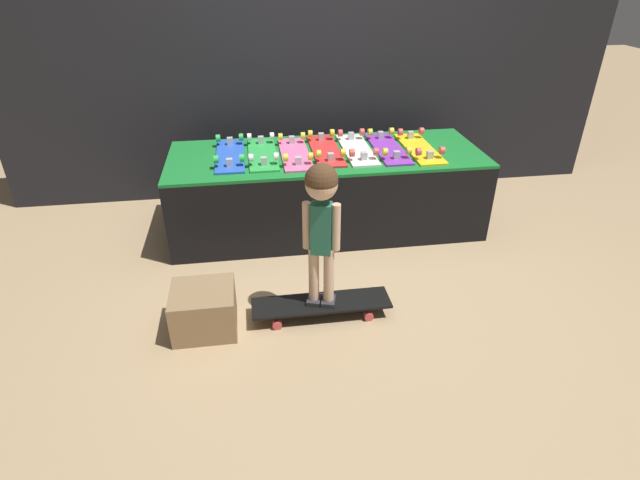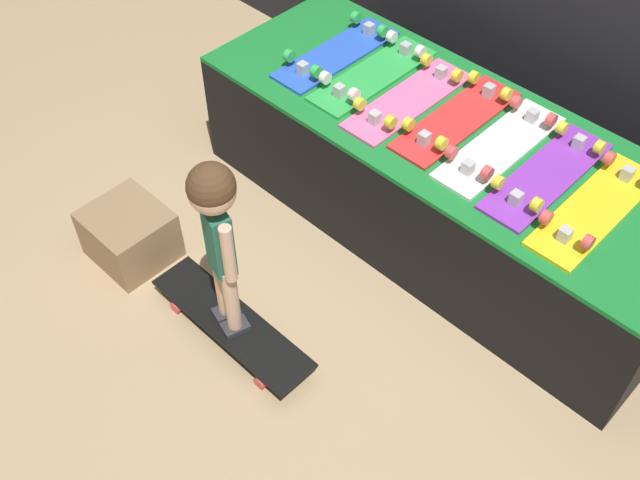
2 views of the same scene
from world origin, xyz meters
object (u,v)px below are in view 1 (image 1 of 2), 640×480
child (321,210)px  storage_box (204,310)px  skateboard_pink_on_rack (295,153)px  skateboard_yellow_on_rack (419,147)px  skateboard_white_on_rack (357,148)px  skateboard_green_on_rack (262,153)px  skateboard_on_floor (321,304)px  skateboard_purple_on_rack (388,147)px  skateboard_blue_on_rack (230,154)px  skateboard_red_on_rack (326,149)px

child → storage_box: 0.84m
skateboard_pink_on_rack → skateboard_yellow_on_rack: same height
skateboard_pink_on_rack → skateboard_white_on_rack: (0.44, 0.02, 0.00)m
storage_box → child: bearing=1.5°
skateboard_green_on_rack → skateboard_pink_on_rack: same height
skateboard_on_floor → storage_box: (-0.64, -0.02, 0.05)m
child → storage_box: (-0.64, -0.02, -0.54)m
skateboard_green_on_rack → storage_box: bearing=-109.6°
skateboard_white_on_rack → skateboard_purple_on_rack: (0.22, -0.01, 0.00)m
skateboard_blue_on_rack → skateboard_pink_on_rack: size_ratio=1.00×
skateboard_on_floor → skateboard_green_on_rack: bearing=102.8°
skateboard_blue_on_rack → skateboard_on_floor: skateboard_blue_on_rack is taller
skateboard_pink_on_rack → skateboard_white_on_rack: same height
skateboard_pink_on_rack → child: (0.03, -1.06, 0.08)m
skateboard_green_on_rack → storage_box: skateboard_green_on_rack is taller
skateboard_purple_on_rack → child: 1.25m
skateboard_green_on_rack → skateboard_white_on_rack: 0.67m
skateboard_red_on_rack → skateboard_on_floor: bearing=-100.2°
skateboard_green_on_rack → skateboard_yellow_on_rack: size_ratio=1.00×
skateboard_red_on_rack → skateboard_white_on_rack: bearing=-3.8°
skateboard_blue_on_rack → skateboard_yellow_on_rack: 1.34m
skateboard_pink_on_rack → skateboard_on_floor: skateboard_pink_on_rack is taller
skateboard_yellow_on_rack → skateboard_on_floor: bearing=-129.7°
skateboard_green_on_rack → skateboard_red_on_rack: (0.44, 0.01, 0.00)m
skateboard_pink_on_rack → skateboard_on_floor: (0.03, -1.06, -0.52)m
skateboard_purple_on_rack → child: (-0.64, -1.07, 0.08)m
skateboard_white_on_rack → skateboard_green_on_rack: bearing=179.5°
skateboard_white_on_rack → skateboard_yellow_on_rack: (0.44, -0.04, 0.00)m
skateboard_blue_on_rack → skateboard_on_floor: bearing=-66.8°
skateboard_blue_on_rack → child: child is taller
skateboard_red_on_rack → skateboard_yellow_on_rack: same height
skateboard_blue_on_rack → skateboard_red_on_rack: same height
skateboard_blue_on_rack → skateboard_white_on_rack: size_ratio=1.00×
skateboard_white_on_rack → storage_box: (-1.06, -1.10, -0.47)m
skateboard_red_on_rack → skateboard_yellow_on_rack: bearing=-5.0°
skateboard_green_on_rack → storage_box: 1.26m
skateboard_pink_on_rack → child: 1.06m
skateboard_green_on_rack → skateboard_on_floor: 1.23m
skateboard_pink_on_rack → skateboard_white_on_rack: 0.45m
skateboard_blue_on_rack → skateboard_red_on_rack: size_ratio=1.00×
storage_box → skateboard_on_floor: bearing=1.5°
skateboard_purple_on_rack → skateboard_on_floor: size_ratio=0.83×
skateboard_white_on_rack → skateboard_on_floor: 1.27m
skateboard_green_on_rack → skateboard_purple_on_rack: 0.89m
skateboard_red_on_rack → skateboard_on_floor: skateboard_red_on_rack is taller
skateboard_red_on_rack → skateboard_on_floor: size_ratio=0.83×
skateboard_blue_on_rack → child: (0.47, -1.10, 0.08)m
skateboard_blue_on_rack → storage_box: size_ratio=1.93×
skateboard_blue_on_rack → skateboard_purple_on_rack: 1.11m
skateboard_red_on_rack → skateboard_on_floor: (-0.20, -1.10, -0.52)m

